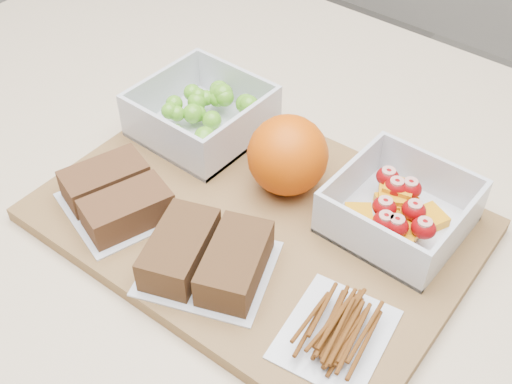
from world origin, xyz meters
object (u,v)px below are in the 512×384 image
cutting_board (256,220)px  pretzel_bag (336,327)px  grape_container (205,114)px  sandwich_bag_center (207,257)px  sandwich_bag_left (116,196)px  orange (288,155)px  fruit_container (399,211)px

cutting_board → pretzel_bag: 0.16m
grape_container → sandwich_bag_center: grape_container is taller
grape_container → sandwich_bag_left: (0.02, -0.15, -0.01)m
cutting_board → sandwich_bag_center: (0.01, -0.08, 0.03)m
orange → sandwich_bag_center: 0.14m
sandwich_bag_left → grape_container: bearing=96.6°
sandwich_bag_center → pretzel_bag: bearing=6.5°
fruit_container → pretzel_bag: (0.03, -0.15, -0.01)m
cutting_board → sandwich_bag_center: bearing=-85.2°
cutting_board → grape_container: 0.15m
orange → cutting_board: bearing=-86.6°
grape_container → sandwich_bag_left: grape_container is taller
sandwich_bag_left → sandwich_bag_center: 0.13m
cutting_board → orange: 0.07m
grape_container → sandwich_bag_left: 0.15m
sandwich_bag_center → fruit_container: bearing=56.5°
orange → sandwich_bag_center: orange is taller
grape_container → fruit_container: grape_container is taller
fruit_container → pretzel_bag: bearing=-79.8°
grape_container → sandwich_bag_center: (0.14, -0.15, -0.01)m
grape_container → orange: size_ratio=1.56×
pretzel_bag → fruit_container: bearing=100.2°
grape_container → sandwich_bag_center: size_ratio=0.89×
pretzel_bag → sandwich_bag_center: bearing=-173.5°
sandwich_bag_left → sandwich_bag_center: bearing=-0.8°
grape_container → sandwich_bag_left: size_ratio=0.99×
grape_container → fruit_container: (0.25, 0.01, -0.00)m
sandwich_bag_left → orange: bearing=50.2°
fruit_container → pretzel_bag: size_ratio=1.07×
orange → sandwich_bag_left: (-0.11, -0.14, -0.03)m
fruit_container → pretzel_bag: fruit_container is taller
fruit_container → cutting_board: bearing=-146.4°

